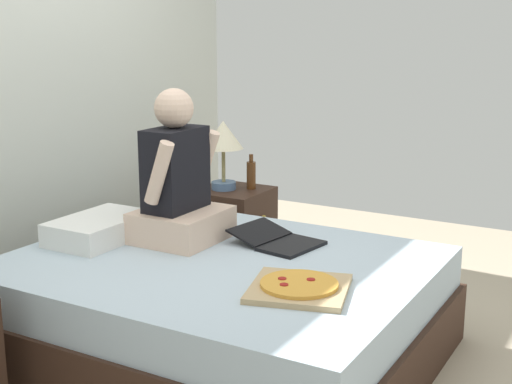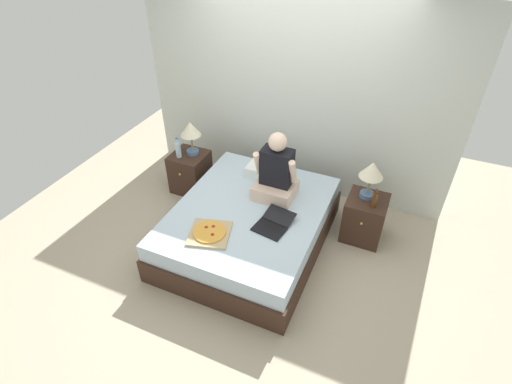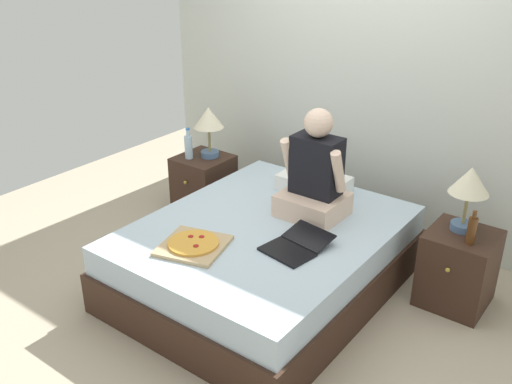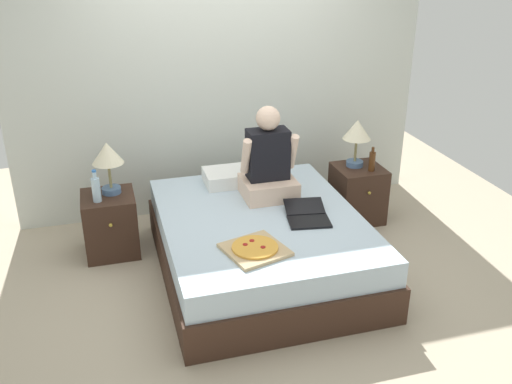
# 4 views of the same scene
# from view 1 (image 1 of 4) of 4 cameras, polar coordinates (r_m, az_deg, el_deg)

# --- Properties ---
(ground_plane) EXTENTS (5.95, 5.95, 0.00)m
(ground_plane) POSITION_cam_1_polar(r_m,az_deg,el_deg) (3.60, -2.83, -12.91)
(ground_plane) COLOR tan
(wall_back) EXTENTS (3.95, 0.12, 2.50)m
(wall_back) POSITION_cam_1_polar(r_m,az_deg,el_deg) (4.13, -19.08, 7.87)
(wall_back) COLOR silver
(wall_back) RESTS_ON ground
(bed) EXTENTS (1.59, 1.97, 0.50)m
(bed) POSITION_cam_1_polar(r_m,az_deg,el_deg) (3.50, -2.88, -9.29)
(bed) COLOR #382319
(bed) RESTS_ON ground
(nightstand_right) EXTENTS (0.44, 0.47, 0.54)m
(nightstand_right) POSITION_cam_1_polar(r_m,az_deg,el_deg) (4.74, -1.86, -2.93)
(nightstand_right) COLOR #382319
(nightstand_right) RESTS_ON ground
(lamp_on_right_nightstand) EXTENTS (0.26, 0.26, 0.45)m
(lamp_on_right_nightstand) POSITION_cam_1_polar(r_m,az_deg,el_deg) (4.61, -2.64, 4.19)
(lamp_on_right_nightstand) COLOR #4C6B93
(lamp_on_right_nightstand) RESTS_ON nightstand_right
(beer_bottle) EXTENTS (0.06, 0.06, 0.23)m
(beer_bottle) POSITION_cam_1_polar(r_m,az_deg,el_deg) (4.66, -0.39, 1.41)
(beer_bottle) COLOR #512D14
(beer_bottle) RESTS_ON nightstand_right
(pillow) EXTENTS (0.52, 0.34, 0.12)m
(pillow) POSITION_cam_1_polar(r_m,az_deg,el_deg) (3.77, -12.38, -2.87)
(pillow) COLOR white
(pillow) RESTS_ON bed
(person_seated) EXTENTS (0.47, 0.40, 0.78)m
(person_seated) POSITION_cam_1_polar(r_m,az_deg,el_deg) (3.66, -6.24, 0.54)
(person_seated) COLOR beige
(person_seated) RESTS_ON bed
(laptop) EXTENTS (0.38, 0.46, 0.07)m
(laptop) POSITION_cam_1_polar(r_m,az_deg,el_deg) (3.61, 1.98, -3.95)
(laptop) COLOR black
(laptop) RESTS_ON bed
(pizza_box) EXTENTS (0.49, 0.49, 0.05)m
(pizza_box) POSITION_cam_1_polar(r_m,az_deg,el_deg) (3.00, 3.47, -7.61)
(pizza_box) COLOR tan
(pizza_box) RESTS_ON bed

